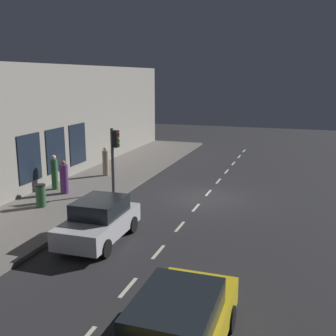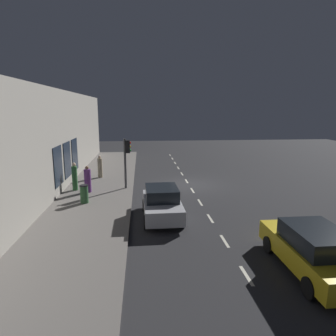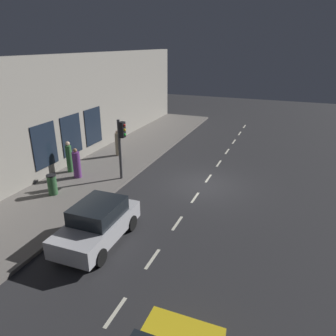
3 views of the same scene
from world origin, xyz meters
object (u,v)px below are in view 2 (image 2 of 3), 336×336
(traffic_light, at_px, (127,155))
(parked_car_0, at_px, (314,250))
(pedestrian_0, at_px, (88,180))
(pedestrian_2, at_px, (75,177))
(trash_bin, at_px, (84,194))
(parked_car_1, at_px, (162,203))
(pedestrian_1, at_px, (100,167))

(traffic_light, height_order, parked_car_0, traffic_light)
(pedestrian_0, height_order, pedestrian_2, pedestrian_2)
(traffic_light, bearing_deg, trash_bin, 52.85)
(trash_bin, bearing_deg, pedestrian_2, -68.50)
(parked_car_0, xyz_separation_m, pedestrian_0, (9.12, -10.09, 0.13))
(pedestrian_0, height_order, trash_bin, pedestrian_0)
(traffic_light, bearing_deg, parked_car_0, 121.43)
(traffic_light, relative_size, trash_bin, 3.19)
(parked_car_1, height_order, pedestrian_0, pedestrian_0)
(trash_bin, bearing_deg, traffic_light, -127.15)
(parked_car_1, distance_m, pedestrian_0, 6.43)
(parked_car_1, distance_m, pedestrian_1, 9.76)
(parked_car_0, height_order, pedestrian_1, pedestrian_1)
(pedestrian_2, distance_m, trash_bin, 3.03)
(parked_car_1, xyz_separation_m, pedestrian_0, (4.43, -4.67, 0.14))
(parked_car_0, height_order, parked_car_1, same)
(pedestrian_1, xyz_separation_m, pedestrian_2, (1.15, 3.60, 0.07))
(pedestrian_2, height_order, trash_bin, pedestrian_2)
(traffic_light, distance_m, pedestrian_0, 2.98)
(traffic_light, relative_size, pedestrian_1, 1.94)
(parked_car_0, distance_m, pedestrian_0, 13.60)
(pedestrian_2, bearing_deg, parked_car_1, 120.93)
(traffic_light, relative_size, parked_car_0, 0.74)
(parked_car_0, bearing_deg, parked_car_1, 130.89)
(parked_car_1, bearing_deg, parked_car_0, 129.91)
(traffic_light, xyz_separation_m, pedestrian_1, (2.25, -3.37, -1.45))
(traffic_light, xyz_separation_m, parked_car_0, (-6.64, 10.87, -1.60))
(parked_car_1, relative_size, pedestrian_1, 2.27)
(parked_car_0, distance_m, parked_car_1, 7.17)
(pedestrian_0, bearing_deg, trash_bin, 155.99)
(traffic_light, height_order, parked_car_1, traffic_light)
(parked_car_1, relative_size, pedestrian_2, 2.13)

